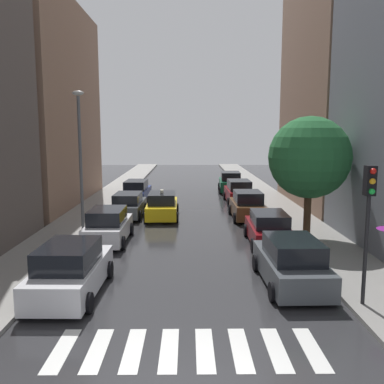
{
  "coord_description": "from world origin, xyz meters",
  "views": [
    {
      "loc": [
        0.03,
        -7.77,
        5.46
      ],
      "look_at": [
        0.32,
        22.75,
        1.0
      ],
      "focal_mm": 39.17,
      "sensor_mm": 36.0,
      "label": 1
    }
  ],
  "objects": [
    {
      "name": "ground_plane",
      "position": [
        0.0,
        24.0,
        -0.02
      ],
      "size": [
        28.0,
        72.0,
        0.04
      ],
      "primitive_type": "cube",
      "color": "#2E2E30"
    },
    {
      "name": "sidewalk_left",
      "position": [
        -6.5,
        24.0,
        0.07
      ],
      "size": [
        3.0,
        72.0,
        0.15
      ],
      "primitive_type": "cube",
      "color": "gray",
      "rests_on": "ground"
    },
    {
      "name": "sidewalk_right",
      "position": [
        6.5,
        24.0,
        0.07
      ],
      "size": [
        3.0,
        72.0,
        0.15
      ],
      "primitive_type": "cube",
      "color": "gray",
      "rests_on": "ground"
    },
    {
      "name": "crosswalk_stripes",
      "position": [
        0.0,
        2.09,
        0.01
      ],
      "size": [
        6.75,
        2.2,
        0.01
      ],
      "color": "silver",
      "rests_on": "ground"
    },
    {
      "name": "building_left_mid",
      "position": [
        -11.0,
        23.59,
        7.36
      ],
      "size": [
        6.0,
        15.04,
        14.71
      ],
      "primitive_type": "cube",
      "color": "#8C6B56",
      "rests_on": "ground"
    },
    {
      "name": "building_right_mid",
      "position": [
        11.0,
        22.85,
        10.58
      ],
      "size": [
        6.0,
        12.44,
        21.15
      ],
      "primitive_type": "cube",
      "color": "#8C6B56",
      "rests_on": "ground"
    },
    {
      "name": "parked_car_left_nearest",
      "position": [
        -3.91,
        5.76,
        0.83
      ],
      "size": [
        2.19,
        4.66,
        1.78
      ],
      "rotation": [
        0.0,
        0.0,
        1.55
      ],
      "color": "silver",
      "rests_on": "ground"
    },
    {
      "name": "parked_car_left_second",
      "position": [
        -3.93,
        12.48,
        0.79
      ],
      "size": [
        2.05,
        4.27,
        1.7
      ],
      "rotation": [
        0.0,
        0.0,
        1.57
      ],
      "color": "silver",
      "rests_on": "ground"
    },
    {
      "name": "parked_car_left_third",
      "position": [
        -3.82,
        18.8,
        0.72
      ],
      "size": [
        2.1,
        4.41,
        1.53
      ],
      "rotation": [
        0.0,
        0.0,
        1.55
      ],
      "color": "#474C51",
      "rests_on": "ground"
    },
    {
      "name": "parked_car_left_fourth",
      "position": [
        -3.97,
        24.29,
        0.8
      ],
      "size": [
        2.1,
        4.76,
        1.7
      ],
      "rotation": [
        0.0,
        0.0,
        1.54
      ],
      "color": "navy",
      "rests_on": "ground"
    },
    {
      "name": "parked_car_right_nearest",
      "position": [
        3.7,
        6.55,
        0.81
      ],
      "size": [
        2.21,
        4.58,
        1.74
      ],
      "rotation": [
        0.0,
        0.0,
        1.59
      ],
      "color": "#474C51",
      "rests_on": "ground"
    },
    {
      "name": "parked_car_right_second",
      "position": [
        3.94,
        12.01,
        0.75
      ],
      "size": [
        2.11,
        4.41,
        1.6
      ],
      "rotation": [
        0.0,
        0.0,
        1.55
      ],
      "color": "maroon",
      "rests_on": "ground"
    },
    {
      "name": "parked_car_right_third",
      "position": [
        3.75,
        18.0,
        0.82
      ],
      "size": [
        2.08,
        4.1,
        1.76
      ],
      "rotation": [
        0.0,
        0.0,
        1.58
      ],
      "color": "brown",
      "rests_on": "ground"
    },
    {
      "name": "parked_car_right_fourth",
      "position": [
        3.9,
        23.82,
        0.82
      ],
      "size": [
        2.09,
        4.48,
        1.77
      ],
      "rotation": [
        0.0,
        0.0,
        1.59
      ],
      "color": "maroon",
      "rests_on": "ground"
    },
    {
      "name": "parked_car_right_fifth",
      "position": [
        3.84,
        29.73,
        0.84
      ],
      "size": [
        2.24,
        4.45,
        1.82
      ],
      "rotation": [
        0.0,
        0.0,
        1.53
      ],
      "color": "#0C4C2D",
      "rests_on": "ground"
    },
    {
      "name": "taxi_midroad",
      "position": [
        -1.62,
        18.34,
        0.76
      ],
      "size": [
        2.14,
        4.59,
        1.81
      ],
      "rotation": [
        0.0,
        0.0,
        1.59
      ],
      "color": "yellow",
      "rests_on": "ground"
    },
    {
      "name": "street_tree_right",
      "position": [
        5.95,
        12.58,
        4.17
      ],
      "size": [
        4.0,
        4.0,
        6.04
      ],
      "color": "#513823",
      "rests_on": "sidewalk_right"
    },
    {
      "name": "traffic_light_right_corner",
      "position": [
        5.45,
        4.52,
        3.29
      ],
      "size": [
        0.3,
        0.42,
        4.3
      ],
      "color": "black",
      "rests_on": "sidewalk_right"
    },
    {
      "name": "lamp_post_left",
      "position": [
        -5.55,
        13.99,
        4.36
      ],
      "size": [
        0.6,
        0.28,
        7.34
      ],
      "color": "#595B60",
      "rests_on": "sidewalk_left"
    }
  ]
}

